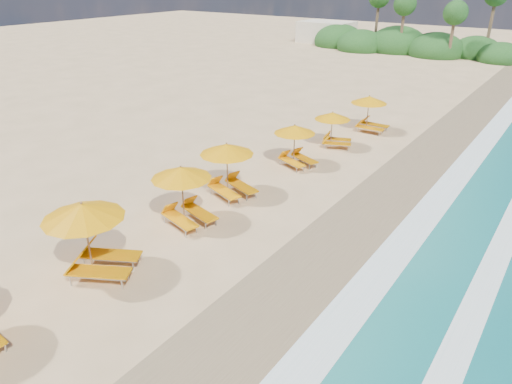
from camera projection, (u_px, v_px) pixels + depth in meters
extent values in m
plane|color=tan|center=(256.00, 219.00, 18.87)|extent=(160.00, 160.00, 0.00)
cube|color=#8A7352|center=(347.00, 250.00, 16.78)|extent=(4.00, 160.00, 0.01)
cube|color=white|center=(387.00, 263.00, 15.98)|extent=(1.20, 160.00, 0.01)
cube|color=white|center=(481.00, 295.00, 14.42)|extent=(0.80, 160.00, 0.01)
cylinder|color=olive|center=(88.00, 240.00, 14.98)|extent=(0.06, 0.06, 2.51)
cone|color=orange|center=(83.00, 211.00, 14.54)|extent=(3.50, 3.50, 0.50)
sphere|color=olive|center=(81.00, 203.00, 14.42)|extent=(0.09, 0.09, 0.09)
cylinder|color=olive|center=(183.00, 195.00, 18.26)|extent=(0.06, 0.06, 2.27)
cone|color=orange|center=(181.00, 173.00, 17.86)|extent=(2.82, 2.82, 0.46)
sphere|color=olive|center=(181.00, 166.00, 17.75)|extent=(0.08, 0.08, 0.08)
cylinder|color=olive|center=(227.00, 169.00, 20.59)|extent=(0.06, 0.06, 2.30)
cone|color=orange|center=(227.00, 149.00, 20.19)|extent=(2.98, 2.98, 0.46)
sphere|color=olive|center=(226.00, 143.00, 20.08)|extent=(0.08, 0.08, 0.08)
cylinder|color=olive|center=(294.00, 145.00, 23.81)|extent=(0.05, 0.05, 2.05)
cone|color=orange|center=(295.00, 129.00, 23.45)|extent=(2.72, 2.72, 0.41)
sphere|color=olive|center=(295.00, 125.00, 23.35)|extent=(0.07, 0.07, 0.07)
cylinder|color=olive|center=(332.00, 130.00, 26.31)|extent=(0.05, 0.05, 1.95)
cone|color=orange|center=(333.00, 116.00, 25.96)|extent=(2.63, 2.63, 0.39)
sphere|color=olive|center=(333.00, 112.00, 25.87)|extent=(0.07, 0.07, 0.07)
cylinder|color=olive|center=(368.00, 114.00, 28.90)|extent=(0.05, 0.05, 2.14)
cone|color=orange|center=(369.00, 100.00, 28.52)|extent=(2.22, 2.22, 0.43)
sphere|color=olive|center=(370.00, 96.00, 28.42)|extent=(0.08, 0.08, 0.08)
ellipsoid|color=#163D14|center=(436.00, 51.00, 54.95)|extent=(6.40, 6.40, 4.16)
ellipsoid|color=#163D14|center=(397.00, 45.00, 58.27)|extent=(7.20, 7.20, 4.68)
ellipsoid|color=#163D14|center=(361.00, 46.00, 58.93)|extent=(6.00, 6.00, 3.90)
ellipsoid|color=#163D14|center=(476.00, 52.00, 54.37)|extent=(5.60, 5.60, 3.64)
ellipsoid|color=#163D14|center=(339.00, 41.00, 62.48)|extent=(6.60, 6.60, 4.29)
ellipsoid|color=#163D14|center=(500.00, 57.00, 51.35)|extent=(5.00, 5.00, 3.25)
cylinder|color=brown|center=(452.00, 37.00, 51.63)|extent=(0.36, 0.36, 5.00)
sphere|color=#163D14|center=(456.00, 13.00, 50.56)|extent=(2.60, 2.60, 2.60)
cylinder|color=brown|center=(402.00, 30.00, 55.37)|extent=(0.36, 0.36, 5.60)
sphere|color=#163D14|center=(405.00, 4.00, 54.18)|extent=(2.60, 2.60, 2.60)
cylinder|color=brown|center=(377.00, 24.00, 58.81)|extent=(0.36, 0.36, 6.20)
cylinder|color=brown|center=(490.00, 27.00, 52.63)|extent=(0.36, 0.36, 6.80)
cube|color=beige|center=(326.00, 32.00, 65.20)|extent=(7.00, 5.00, 2.80)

